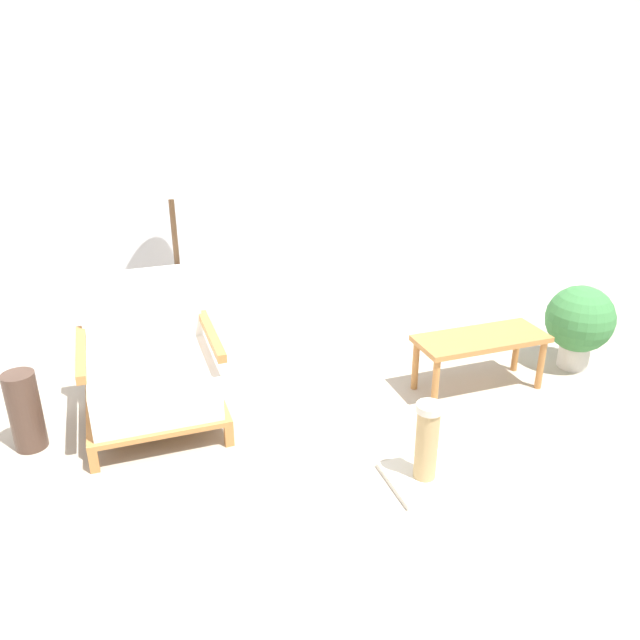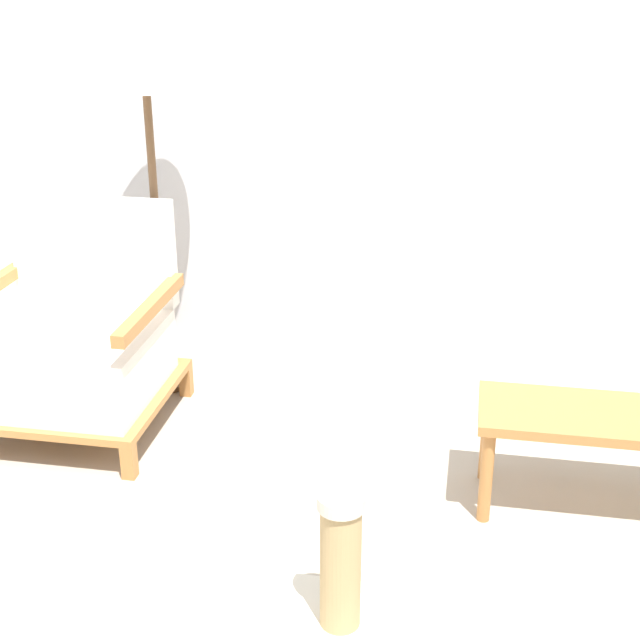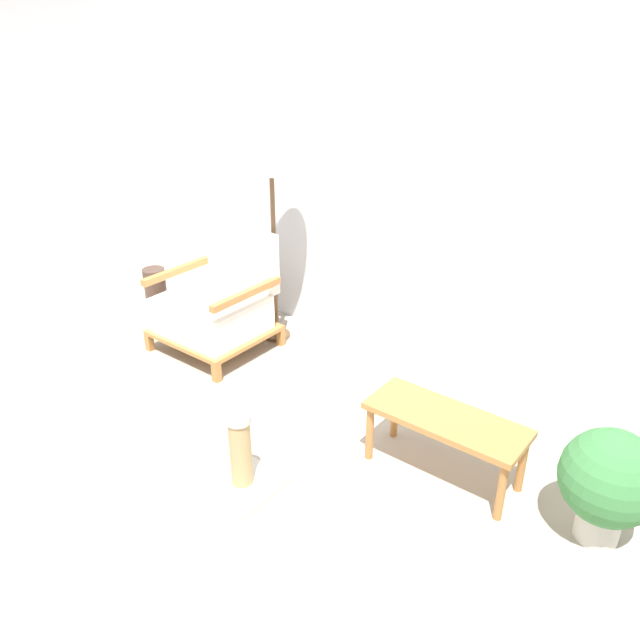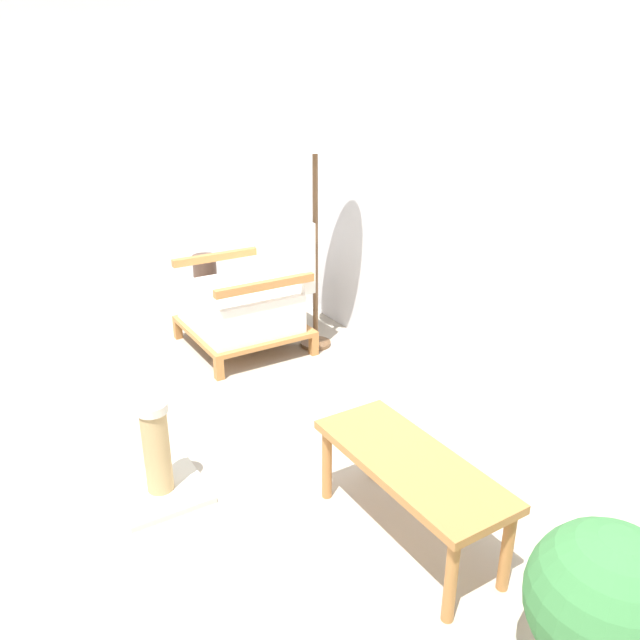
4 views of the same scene
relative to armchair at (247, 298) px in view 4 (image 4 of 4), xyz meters
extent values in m
plane|color=#A89E8E|center=(1.05, -1.27, -0.34)|extent=(14.00, 14.00, 0.00)
cube|color=silver|center=(1.05, 0.77, 1.01)|extent=(8.00, 0.06, 2.70)
cube|color=silver|center=(-1.60, -0.77, 1.01)|extent=(0.06, 8.00, 2.70)
cube|color=#B2753D|center=(-0.36, -0.37, -0.27)|extent=(0.05, 0.05, 0.13)
cube|color=#B2753D|center=(0.36, -0.37, -0.27)|extent=(0.05, 0.05, 0.13)
cube|color=#B2753D|center=(-0.36, 0.30, -0.27)|extent=(0.05, 0.05, 0.13)
cube|color=#B2753D|center=(0.36, 0.30, -0.27)|extent=(0.05, 0.05, 0.13)
cube|color=#B2753D|center=(0.00, -0.04, -0.19)|extent=(0.78, 0.72, 0.03)
cube|color=white|center=(0.00, -0.06, -0.04)|extent=(0.70, 0.62, 0.26)
cube|color=white|center=(0.00, 0.28, 0.31)|extent=(0.70, 0.08, 0.45)
cube|color=#B2753D|center=(-0.36, -0.04, 0.21)|extent=(0.05, 0.66, 0.05)
cube|color=#B2753D|center=(0.36, -0.04, 0.21)|extent=(0.05, 0.66, 0.05)
cylinder|color=brown|center=(0.25, 0.39, -0.32)|extent=(0.20, 0.20, 0.03)
cylinder|color=brown|center=(0.25, 0.39, 0.33)|extent=(0.03, 0.03, 1.28)
cone|color=beige|center=(0.25, 0.39, 1.11)|extent=(0.44, 0.44, 0.29)
cube|color=#B2753D|center=(2.04, -0.28, 0.02)|extent=(0.86, 0.35, 0.04)
cylinder|color=#B2753D|center=(1.65, -0.41, -0.17)|extent=(0.04, 0.04, 0.34)
cylinder|color=#B2753D|center=(2.43, -0.41, -0.17)|extent=(0.04, 0.04, 0.34)
cylinder|color=#B2753D|center=(1.65, -0.14, -0.17)|extent=(0.04, 0.04, 0.34)
cylinder|color=#B2753D|center=(2.43, -0.14, -0.17)|extent=(0.04, 0.04, 0.34)
cylinder|color=#473328|center=(-0.70, -0.02, -0.11)|extent=(0.18, 0.18, 0.46)
sphere|color=#3D7F42|center=(2.86, -0.23, 0.03)|extent=(0.46, 0.46, 0.46)
cube|color=beige|center=(1.25, -1.03, -0.32)|extent=(0.37, 0.37, 0.03)
cylinder|color=tan|center=(1.25, -1.03, -0.11)|extent=(0.12, 0.12, 0.39)
cylinder|color=beige|center=(1.25, -1.03, 0.10)|extent=(0.13, 0.13, 0.04)
camera|label=1|loc=(-0.14, -3.35, 1.73)|focal=35.00mm
camera|label=2|loc=(1.55, -3.02, 1.48)|focal=50.00mm
camera|label=3|loc=(3.19, -2.83, 1.95)|focal=35.00mm
camera|label=4|loc=(3.57, -1.62, 1.43)|focal=35.00mm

